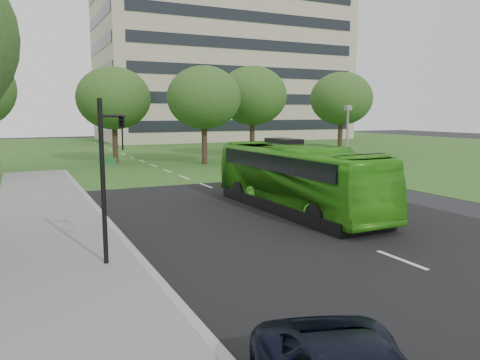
{
  "coord_description": "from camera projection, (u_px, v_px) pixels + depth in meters",
  "views": [
    {
      "loc": [
        -10.16,
        -12.08,
        4.37
      ],
      "look_at": [
        -1.87,
        5.3,
        1.6
      ],
      "focal_mm": 35.0,
      "sensor_mm": 36.0,
      "label": 1
    }
  ],
  "objects": [
    {
      "name": "tree_park_e",
      "position": [
        341.0,
        99.0,
        48.57
      ],
      "size": [
        6.44,
        6.44,
        8.58
      ],
      "color": "black",
      "rests_on": "ground"
    },
    {
      "name": "sedan",
      "position": [
        260.0,
        165.0,
        33.09
      ],
      "size": [
        4.38,
        2.82,
        1.36
      ],
      "primitive_type": "imported",
      "rotation": [
        0.0,
        0.0,
        1.21
      ],
      "color": "#9B9CA0",
      "rests_on": "ground"
    },
    {
      "name": "tree_park_c",
      "position": [
        204.0,
        98.0,
        39.46
      ],
      "size": [
        6.25,
        6.25,
        8.31
      ],
      "color": "black",
      "rests_on": "ground"
    },
    {
      "name": "camera_pole",
      "position": [
        347.0,
        131.0,
        31.49
      ],
      "size": [
        0.5,
        0.46,
        4.89
      ],
      "rotation": [
        0.0,
        0.0,
        -0.35
      ],
      "color": "gray",
      "rests_on": "ground"
    },
    {
      "name": "tree_park_b",
      "position": [
        114.0,
        98.0,
        40.33
      ],
      "size": [
        6.34,
        6.34,
        8.32
      ],
      "color": "black",
      "rests_on": "ground"
    },
    {
      "name": "street_surfaces",
      "position": [
        160.0,
        170.0,
        35.91
      ],
      "size": [
        120.0,
        120.0,
        0.15
      ],
      "color": "black",
      "rests_on": "ground"
    },
    {
      "name": "tree_park_d",
      "position": [
        252.0,
        96.0,
        45.45
      ],
      "size": [
        6.71,
        6.71,
        8.88
      ],
      "color": "black",
      "rests_on": "ground"
    },
    {
      "name": "ground",
      "position": [
        358.0,
        244.0,
        15.75
      ],
      "size": [
        160.0,
        160.0,
        0.0
      ],
      "primitive_type": "plane",
      "color": "black",
      "rests_on": "ground"
    },
    {
      "name": "bus",
      "position": [
        296.0,
        178.0,
        20.87
      ],
      "size": [
        2.77,
        10.77,
        2.98
      ],
      "primitive_type": "imported",
      "rotation": [
        0.0,
        0.0,
        0.02
      ],
      "color": "green",
      "rests_on": "ground"
    },
    {
      "name": "traffic_light",
      "position": [
        108.0,
        170.0,
        12.96
      ],
      "size": [
        0.78,
        0.24,
        4.76
      ],
      "rotation": [
        0.0,
        0.0,
        -0.43
      ],
      "color": "black",
      "rests_on": "ground"
    },
    {
      "name": "office_building",
      "position": [
        223.0,
        64.0,
        78.68
      ],
      "size": [
        40.1,
        20.1,
        25.0
      ],
      "color": "tan",
      "rests_on": "ground"
    }
  ]
}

